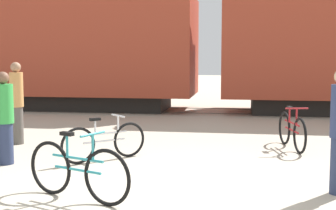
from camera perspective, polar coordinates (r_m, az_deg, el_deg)
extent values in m
plane|color=#B2A893|center=(6.76, -1.07, -10.51)|extent=(80.00, 80.00, 0.00)
cube|color=black|center=(18.12, -16.70, 0.56)|extent=(10.42, 2.29, 0.55)
cube|color=#9E3823|center=(18.05, -16.89, 6.79)|extent=(12.41, 3.05, 3.39)
cylinder|color=#9E3823|center=(18.16, -17.06, 12.13)|extent=(11.41, 2.90, 2.90)
cube|color=#4C4238|center=(15.70, 4.74, -1.00)|extent=(64.60, 0.07, 0.01)
cube|color=#4C4238|center=(17.13, 5.09, -0.42)|extent=(64.60, 0.07, 0.01)
torus|color=black|center=(8.94, -4.75, -4.23)|extent=(0.51, 0.50, 0.67)
torus|color=black|center=(8.47, -10.90, -4.91)|extent=(0.51, 0.50, 0.67)
cylinder|color=silver|center=(8.66, -7.76, -3.46)|extent=(0.69, 0.67, 0.04)
cylinder|color=silver|center=(8.69, -7.74, -4.37)|extent=(0.63, 0.61, 0.04)
cylinder|color=silver|center=(8.56, -8.86, -2.65)|extent=(0.04, 0.04, 0.28)
cube|color=black|center=(8.54, -8.88, -1.73)|extent=(0.20, 0.20, 0.05)
cylinder|color=silver|center=(8.78, -6.10, -2.30)|extent=(0.04, 0.04, 0.31)
cylinder|color=silver|center=(8.75, -6.11, -1.30)|extent=(0.34, 0.35, 0.03)
torus|color=black|center=(9.55, 15.77, -3.63)|extent=(0.20, 0.71, 0.72)
torus|color=black|center=(10.48, 14.01, -2.74)|extent=(0.20, 0.71, 0.72)
cylinder|color=#A31E23|center=(9.98, 14.88, -2.13)|extent=(0.22, 0.86, 0.04)
cylinder|color=#A31E23|center=(10.01, 14.85, -2.98)|extent=(0.20, 0.78, 0.04)
cylinder|color=#A31E23|center=(10.13, 14.59, -1.15)|extent=(0.04, 0.04, 0.30)
cube|color=black|center=(10.11, 14.62, -0.30)|extent=(0.12, 0.21, 0.05)
cylinder|color=#A31E23|center=(9.71, 15.40, -1.37)|extent=(0.04, 0.04, 0.33)
cylinder|color=#A31E23|center=(9.69, 15.43, -0.40)|extent=(0.46, 0.13, 0.03)
torus|color=black|center=(6.09, -7.46, -8.76)|extent=(0.71, 0.33, 0.75)
torus|color=black|center=(6.75, -14.14, -7.43)|extent=(0.71, 0.33, 0.75)
cylinder|color=teal|center=(6.37, -11.01, -6.39)|extent=(0.83, 0.37, 0.04)
cylinder|color=teal|center=(6.40, -10.98, -7.77)|extent=(0.75, 0.34, 0.04)
cylinder|color=teal|center=(6.45, -12.19, -4.82)|extent=(0.04, 0.04, 0.31)
cube|color=black|center=(6.42, -12.22, -3.44)|extent=(0.22, 0.15, 0.05)
cylinder|color=teal|center=(6.15, -9.15, -5.13)|extent=(0.04, 0.04, 0.35)
cylinder|color=teal|center=(6.12, -9.17, -3.52)|extent=(0.21, 0.44, 0.03)
cylinder|color=#283351|center=(8.82, -19.24, -4.47)|extent=(0.29, 0.29, 0.74)
cylinder|color=green|center=(8.72, -19.40, 0.15)|extent=(0.34, 0.34, 0.69)
sphere|color=brown|center=(8.69, -19.51, 3.14)|extent=(0.22, 0.22, 0.22)
cylinder|color=#514C47|center=(10.72, -17.86, -2.39)|extent=(0.24, 0.24, 0.82)
cylinder|color=tan|center=(10.64, -17.99, 1.79)|extent=(0.29, 0.29, 0.75)
sphere|color=#A37556|center=(10.62, -18.08, 4.40)|extent=(0.22, 0.22, 0.22)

